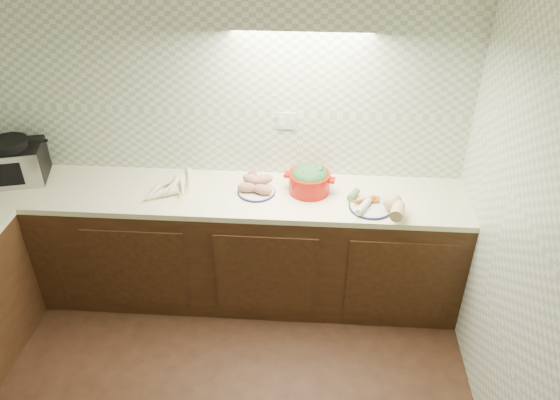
# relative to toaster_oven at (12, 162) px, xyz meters

# --- Properties ---
(room) EXTENTS (3.60, 3.60, 2.60)m
(room) POSITION_rel_toaster_oven_xyz_m (1.37, -1.58, 0.59)
(room) COLOR black
(room) RESTS_ON ground
(counter) EXTENTS (3.60, 3.60, 0.90)m
(counter) POSITION_rel_toaster_oven_xyz_m (0.68, -0.90, -0.59)
(counter) COLOR black
(counter) RESTS_ON ground
(toaster_oven) EXTENTS (0.49, 0.42, 0.30)m
(toaster_oven) POSITION_rel_toaster_oven_xyz_m (0.00, 0.00, 0.00)
(toaster_oven) COLOR black
(toaster_oven) RESTS_ON counter
(parsnip_pile) EXTENTS (0.47, 0.40, 0.08)m
(parsnip_pile) POSITION_rel_toaster_oven_xyz_m (1.13, -0.04, -0.11)
(parsnip_pile) COLOR beige
(parsnip_pile) RESTS_ON counter
(sweet_potato_plate) EXTENTS (0.26, 0.26, 0.12)m
(sweet_potato_plate) POSITION_rel_toaster_oven_xyz_m (1.73, -0.06, -0.10)
(sweet_potato_plate) COLOR #111544
(sweet_potato_plate) RESTS_ON counter
(onion_bowl) EXTENTS (0.13, 0.13, 0.10)m
(onion_bowl) POSITION_rel_toaster_oven_xyz_m (1.70, 0.05, -0.10)
(onion_bowl) COLOR black
(onion_bowl) RESTS_ON counter
(dutch_oven) EXTENTS (0.35, 0.33, 0.20)m
(dutch_oven) POSITION_rel_toaster_oven_xyz_m (2.09, -0.02, -0.05)
(dutch_oven) COLOR #AB0B03
(dutch_oven) RESTS_ON counter
(veg_plate) EXTENTS (0.40, 0.34, 0.13)m
(veg_plate) POSITION_rel_toaster_oven_xyz_m (2.56, -0.22, -0.09)
(veg_plate) COLOR #111544
(veg_plate) RESTS_ON counter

